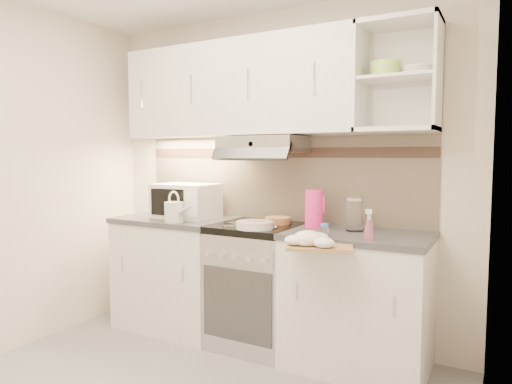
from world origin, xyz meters
TOP-DOWN VIEW (x-y plane):
  - room_shell at (0.00, 0.37)m, footprint 3.04×2.84m
  - base_cabinet_left at (-0.75, 1.10)m, footprint 0.90×0.60m
  - worktop_left at (-0.75, 1.10)m, footprint 0.92×0.62m
  - base_cabinet_right at (0.75, 1.10)m, footprint 0.90×0.60m
  - worktop_right at (0.75, 1.10)m, footprint 0.92×0.62m
  - electric_range at (0.00, 1.10)m, footprint 0.60×0.60m
  - microwave at (-0.69, 1.15)m, footprint 0.49×0.37m
  - watering_can at (-0.58, 0.88)m, footprint 0.28×0.14m
  - plate_stack at (0.08, 0.92)m, footprint 0.26×0.26m
  - bread_loaf at (0.12, 1.20)m, footprint 0.19×0.19m
  - pink_pitcher at (0.41, 1.18)m, footprint 0.14×0.13m
  - glass_jar at (0.71, 1.15)m, footprint 0.12×0.12m
  - spice_jar at (0.60, 0.88)m, footprint 0.05×0.05m
  - spray_bottle at (0.88, 0.88)m, footprint 0.07×0.07m
  - cutting_board at (0.63, 0.73)m, footprint 0.46×0.44m
  - dish_towel at (0.60, 0.69)m, footprint 0.35×0.32m

SIDE VIEW (x-z plane):
  - base_cabinet_left at x=-0.75m, z-range 0.00..0.86m
  - base_cabinet_right at x=0.75m, z-range 0.00..0.86m
  - electric_range at x=0.00m, z-range 0.00..0.90m
  - cutting_board at x=0.63m, z-range 0.86..0.88m
  - worktop_left at x=-0.75m, z-range 0.86..0.90m
  - worktop_right at x=0.75m, z-range 0.86..0.90m
  - dish_towel at x=0.60m, z-range 0.88..0.96m
  - bread_loaf at x=0.12m, z-range 0.90..0.95m
  - plate_stack at x=0.08m, z-range 0.90..0.95m
  - spice_jar at x=0.60m, z-range 0.90..0.98m
  - spray_bottle at x=0.88m, z-range 0.88..1.07m
  - watering_can at x=-0.58m, z-range 0.87..1.10m
  - glass_jar at x=0.71m, z-range 0.90..1.13m
  - pink_pitcher at x=0.41m, z-range 0.90..1.16m
  - microwave at x=-0.69m, z-range 0.90..1.17m
  - room_shell at x=0.00m, z-range 0.37..2.89m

